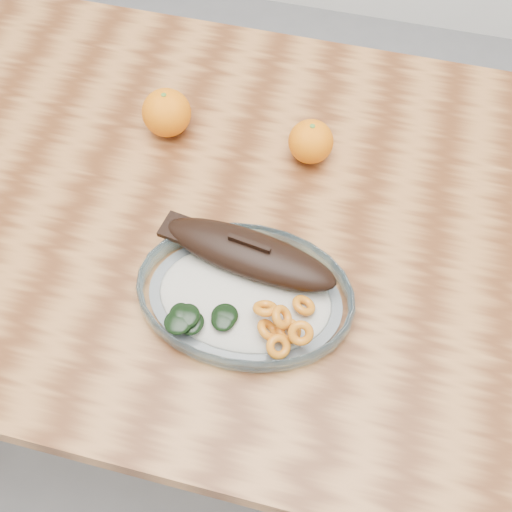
{
  "coord_description": "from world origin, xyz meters",
  "views": [
    {
      "loc": [
        0.19,
        -0.55,
        1.52
      ],
      "look_at": [
        0.07,
        -0.09,
        0.77
      ],
      "focal_mm": 45.0,
      "sensor_mm": 36.0,
      "label": 1
    }
  ],
  "objects_px": {
    "dining_table": "(225,241)",
    "orange_left": "(167,113)",
    "plated_meal": "(245,291)",
    "orange_right": "(311,142)"
  },
  "relations": [
    {
      "from": "orange_left",
      "to": "plated_meal",
      "type": "bearing_deg",
      "value": -53.59
    },
    {
      "from": "dining_table",
      "to": "plated_meal",
      "type": "xyz_separation_m",
      "value": [
        0.07,
        -0.15,
        0.12
      ]
    },
    {
      "from": "plated_meal",
      "to": "orange_right",
      "type": "xyz_separation_m",
      "value": [
        0.03,
        0.27,
        0.02
      ]
    },
    {
      "from": "dining_table",
      "to": "orange_left",
      "type": "relative_size",
      "value": 15.47
    },
    {
      "from": "orange_left",
      "to": "orange_right",
      "type": "bearing_deg",
      "value": 0.04
    },
    {
      "from": "orange_right",
      "to": "dining_table",
      "type": "bearing_deg",
      "value": -130.91
    },
    {
      "from": "dining_table",
      "to": "plated_meal",
      "type": "height_order",
      "value": "plated_meal"
    },
    {
      "from": "dining_table",
      "to": "orange_left",
      "type": "height_order",
      "value": "orange_left"
    },
    {
      "from": "plated_meal",
      "to": "orange_left",
      "type": "distance_m",
      "value": 0.34
    },
    {
      "from": "orange_right",
      "to": "plated_meal",
      "type": "bearing_deg",
      "value": -96.95
    }
  ]
}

